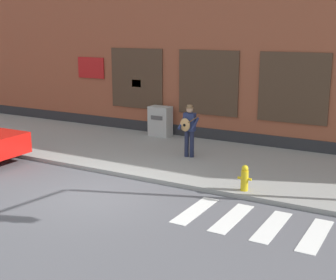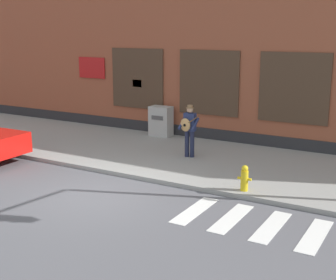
% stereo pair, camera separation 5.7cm
% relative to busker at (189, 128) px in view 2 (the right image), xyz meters
% --- Properties ---
extents(ground_plane, '(160.00, 160.00, 0.00)m').
position_rel_busker_xyz_m(ground_plane, '(-0.59, -4.19, -1.13)').
color(ground_plane, '#56565B').
extents(sidewalk, '(28.00, 5.35, 0.12)m').
position_rel_busker_xyz_m(sidewalk, '(-0.59, 0.07, -1.07)').
color(sidewalk, gray).
rests_on(sidewalk, ground).
extents(building_backdrop, '(28.00, 4.06, 8.61)m').
position_rel_busker_xyz_m(building_backdrop, '(-0.59, 4.74, 3.17)').
color(building_backdrop, brown).
rests_on(building_backdrop, ground).
extents(crosswalk, '(5.20, 1.90, 0.01)m').
position_rel_busker_xyz_m(crosswalk, '(4.59, -3.91, -1.12)').
color(crosswalk, silver).
rests_on(crosswalk, ground).
extents(busker, '(0.72, 0.53, 1.76)m').
position_rel_busker_xyz_m(busker, '(0.00, 0.00, 0.00)').
color(busker, '#1E233D').
rests_on(busker, sidewalk).
extents(utility_box, '(0.87, 0.57, 1.19)m').
position_rel_busker_xyz_m(utility_box, '(-2.46, 2.30, -0.41)').
color(utility_box, '#ADADA8').
rests_on(utility_box, sidewalk).
extents(fire_hydrant, '(0.38, 0.20, 0.70)m').
position_rel_busker_xyz_m(fire_hydrant, '(2.83, -2.26, -0.66)').
color(fire_hydrant, gold).
rests_on(fire_hydrant, sidewalk).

